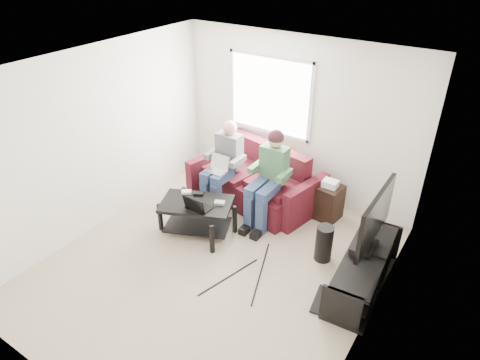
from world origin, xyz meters
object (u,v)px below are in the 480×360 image
at_px(subwoofer, 324,243).
at_px(tv_stand, 363,272).
at_px(coffee_table, 197,210).
at_px(end_table, 328,201).
at_px(tv, 375,219).
at_px(sofa, 257,183).

bearing_deg(subwoofer, tv_stand, -18.76).
bearing_deg(coffee_table, end_table, 43.47).
relative_size(tv_stand, subwoofer, 3.01).
distance_m(coffee_table, tv, 2.50).
bearing_deg(tv_stand, sofa, 155.90).
relative_size(sofa, end_table, 3.24).
bearing_deg(coffee_table, sofa, 75.56).
bearing_deg(end_table, sofa, -170.10).
xyz_separation_m(coffee_table, subwoofer, (1.79, 0.44, -0.11)).
bearing_deg(tv_stand, subwoofer, 161.24).
distance_m(sofa, subwoofer, 1.66).
bearing_deg(tv_stand, end_table, 130.11).
bearing_deg(sofa, tv_stand, -24.10).
relative_size(tv, end_table, 1.68).
height_order(coffee_table, tv, tv).
xyz_separation_m(tv_stand, end_table, (-0.96, 1.14, 0.07)).
height_order(sofa, tv, tv).
relative_size(tv_stand, tv, 1.42).
relative_size(coffee_table, subwoofer, 2.24).
relative_size(subwoofer, end_table, 0.79).
relative_size(sofa, coffee_table, 1.83).
relative_size(tv_stand, end_table, 2.38).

